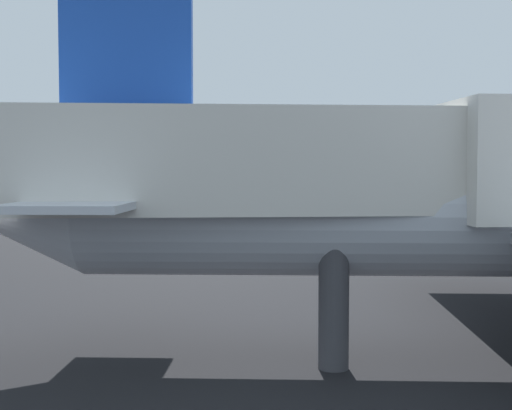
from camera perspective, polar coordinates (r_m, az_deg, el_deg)
name	(u,v)px	position (r m, az deg, el deg)	size (l,w,h in m)	color
airplane_far_left	(206,187)	(70.52, -4.06, 1.43)	(25.98, 18.09, 7.41)	silver
jet_bridge	(119,166)	(15.81, -11.05, 3.13)	(22.01, 3.33, 6.15)	silver
terminal_building	(212,164)	(137.07, -3.59, 3.37)	(70.96, 19.18, 10.55)	#999EA3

